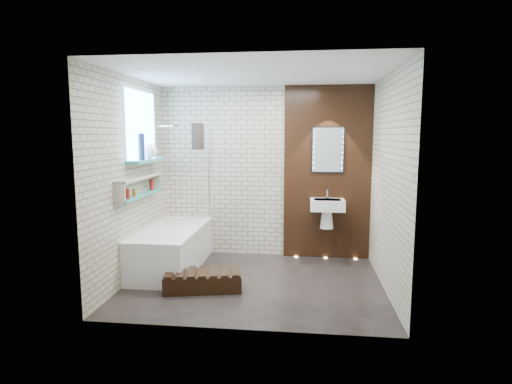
# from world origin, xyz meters

# --- Properties ---
(ground) EXTENTS (3.20, 3.20, 0.00)m
(ground) POSITION_xyz_m (0.00, 0.00, 0.00)
(ground) COLOR black
(ground) RESTS_ON ground
(room_shell) EXTENTS (3.24, 3.20, 2.60)m
(room_shell) POSITION_xyz_m (0.00, 0.00, 1.30)
(room_shell) COLOR #B3A98E
(room_shell) RESTS_ON ground
(walnut_panel) EXTENTS (1.30, 0.06, 2.60)m
(walnut_panel) POSITION_xyz_m (0.95, 1.27, 1.30)
(walnut_panel) COLOR black
(walnut_panel) RESTS_ON ground
(clerestory_window) EXTENTS (0.18, 1.00, 0.94)m
(clerestory_window) POSITION_xyz_m (-1.57, 0.35, 1.90)
(clerestory_window) COLOR #7FADE0
(clerestory_window) RESTS_ON room_shell
(display_niche) EXTENTS (0.14, 1.30, 0.26)m
(display_niche) POSITION_xyz_m (-1.53, 0.15, 1.20)
(display_niche) COLOR teal
(display_niche) RESTS_ON room_shell
(bathtub) EXTENTS (0.79, 1.74, 0.70)m
(bathtub) POSITION_xyz_m (-1.22, 0.45, 0.29)
(bathtub) COLOR white
(bathtub) RESTS_ON ground
(bath_screen) EXTENTS (0.01, 0.78, 1.40)m
(bath_screen) POSITION_xyz_m (-0.87, 0.89, 1.28)
(bath_screen) COLOR white
(bath_screen) RESTS_ON bathtub
(towel) EXTENTS (0.11, 0.28, 0.36)m
(towel) POSITION_xyz_m (-0.87, 0.64, 1.85)
(towel) COLOR #292321
(towel) RESTS_ON bath_screen
(shower_head) EXTENTS (0.18, 0.18, 0.02)m
(shower_head) POSITION_xyz_m (-1.30, 0.95, 2.00)
(shower_head) COLOR silver
(shower_head) RESTS_ON room_shell
(washbasin) EXTENTS (0.50, 0.36, 0.58)m
(washbasin) POSITION_xyz_m (0.95, 1.07, 0.79)
(washbasin) COLOR white
(washbasin) RESTS_ON walnut_panel
(led_mirror) EXTENTS (0.50, 0.02, 0.70)m
(led_mirror) POSITION_xyz_m (0.95, 1.23, 1.65)
(led_mirror) COLOR black
(led_mirror) RESTS_ON walnut_panel
(walnut_step) EXTENTS (0.99, 0.59, 0.21)m
(walnut_step) POSITION_xyz_m (-0.60, -0.30, 0.10)
(walnut_step) COLOR black
(walnut_step) RESTS_ON ground
(niche_bottles) EXTENTS (0.06, 0.88, 0.15)m
(niche_bottles) POSITION_xyz_m (-1.53, 0.16, 1.17)
(niche_bottles) COLOR maroon
(niche_bottles) RESTS_ON display_niche
(sill_vases) EXTENTS (0.21, 0.41, 0.34)m
(sill_vases) POSITION_xyz_m (-1.50, 0.37, 1.67)
(sill_vases) COLOR #15213B
(sill_vases) RESTS_ON clerestory_window
(floor_uplights) EXTENTS (0.96, 0.06, 0.01)m
(floor_uplights) POSITION_xyz_m (0.95, 1.20, 0.01)
(floor_uplights) COLOR #FFD899
(floor_uplights) RESTS_ON ground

